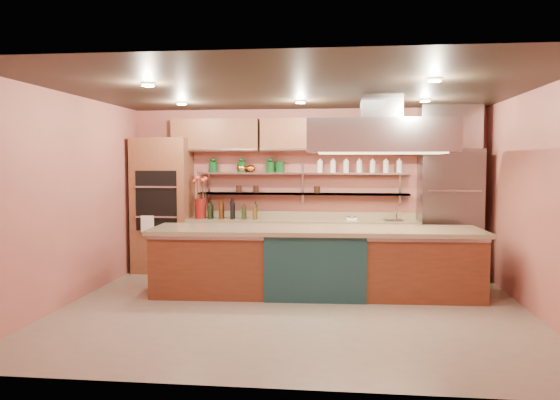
# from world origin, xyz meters

# --- Properties ---
(floor) EXTENTS (6.00, 5.00, 0.02)m
(floor) POSITION_xyz_m (0.00, 0.00, -0.01)
(floor) COLOR gray
(floor) RESTS_ON ground
(ceiling) EXTENTS (6.00, 5.00, 0.02)m
(ceiling) POSITION_xyz_m (0.00, 0.00, 2.80)
(ceiling) COLOR black
(ceiling) RESTS_ON wall_back
(wall_back) EXTENTS (6.00, 0.04, 2.80)m
(wall_back) POSITION_xyz_m (0.00, 2.50, 1.40)
(wall_back) COLOR #B56155
(wall_back) RESTS_ON floor
(wall_front) EXTENTS (6.00, 0.04, 2.80)m
(wall_front) POSITION_xyz_m (0.00, -2.50, 1.40)
(wall_front) COLOR #B56155
(wall_front) RESTS_ON floor
(wall_left) EXTENTS (0.04, 5.00, 2.80)m
(wall_left) POSITION_xyz_m (-3.00, 0.00, 1.40)
(wall_left) COLOR #B56155
(wall_left) RESTS_ON floor
(wall_right) EXTENTS (0.04, 5.00, 2.80)m
(wall_right) POSITION_xyz_m (3.00, 0.00, 1.40)
(wall_right) COLOR #B56155
(wall_right) RESTS_ON floor
(oven_stack) EXTENTS (0.95, 0.64, 2.30)m
(oven_stack) POSITION_xyz_m (-2.45, 2.18, 1.15)
(oven_stack) COLOR brown
(oven_stack) RESTS_ON floor
(refrigerator) EXTENTS (0.95, 0.72, 2.10)m
(refrigerator) POSITION_xyz_m (2.35, 2.14, 1.05)
(refrigerator) COLOR slate
(refrigerator) RESTS_ON floor
(back_counter) EXTENTS (3.84, 0.64, 0.93)m
(back_counter) POSITION_xyz_m (-0.05, 2.20, 0.47)
(back_counter) COLOR tan
(back_counter) RESTS_ON floor
(wall_shelf_lower) EXTENTS (3.60, 0.26, 0.03)m
(wall_shelf_lower) POSITION_xyz_m (-0.05, 2.37, 1.35)
(wall_shelf_lower) COLOR #A1A5A8
(wall_shelf_lower) RESTS_ON wall_back
(wall_shelf_upper) EXTENTS (3.60, 0.26, 0.03)m
(wall_shelf_upper) POSITION_xyz_m (-0.05, 2.37, 1.70)
(wall_shelf_upper) COLOR #A1A5A8
(wall_shelf_upper) RESTS_ON wall_back
(upper_cabinets) EXTENTS (4.60, 0.36, 0.55)m
(upper_cabinets) POSITION_xyz_m (0.00, 2.32, 2.35)
(upper_cabinets) COLOR brown
(upper_cabinets) RESTS_ON wall_back
(range_hood) EXTENTS (2.00, 1.00, 0.45)m
(range_hood) POSITION_xyz_m (1.15, 0.80, 2.25)
(range_hood) COLOR #A1A5A8
(range_hood) RESTS_ON ceiling
(ceiling_downlights) EXTENTS (4.00, 2.80, 0.02)m
(ceiling_downlights) POSITION_xyz_m (0.00, 0.20, 2.77)
(ceiling_downlights) COLOR #FFE5A5
(ceiling_downlights) RESTS_ON ceiling
(island) EXTENTS (4.61, 1.18, 0.95)m
(island) POSITION_xyz_m (0.25, 0.80, 0.48)
(island) COLOR brown
(island) RESTS_ON floor
(flower_vase) EXTENTS (0.20, 0.20, 0.33)m
(flower_vase) POSITION_xyz_m (-1.78, 2.15, 1.10)
(flower_vase) COLOR maroon
(flower_vase) RESTS_ON back_counter
(oil_bottle_cluster) EXTENTS (0.91, 0.36, 0.29)m
(oil_bottle_cluster) POSITION_xyz_m (-1.22, 2.15, 1.07)
(oil_bottle_cluster) COLOR black
(oil_bottle_cluster) RESTS_ON back_counter
(kitchen_scale) EXTENTS (0.19, 0.16, 0.09)m
(kitchen_scale) POSITION_xyz_m (0.79, 2.15, 0.98)
(kitchen_scale) COLOR white
(kitchen_scale) RESTS_ON back_counter
(bar_faucet) EXTENTS (0.03, 0.03, 0.22)m
(bar_faucet) POSITION_xyz_m (1.52, 2.25, 1.04)
(bar_faucet) COLOR white
(bar_faucet) RESTS_ON back_counter
(copper_kettle) EXTENTS (0.19, 0.19, 0.13)m
(copper_kettle) POSITION_xyz_m (-0.94, 2.37, 1.78)
(copper_kettle) COLOR orange
(copper_kettle) RESTS_ON wall_shelf_upper
(green_canister) EXTENTS (0.19, 0.19, 0.19)m
(green_canister) POSITION_xyz_m (-0.43, 2.37, 1.81)
(green_canister) COLOR #0D3F18
(green_canister) RESTS_ON wall_shelf_upper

